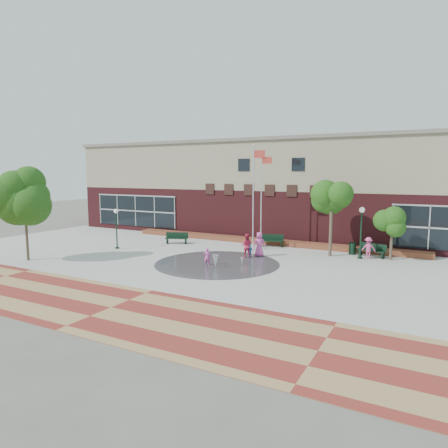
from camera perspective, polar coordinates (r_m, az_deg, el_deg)
The scene contains 24 objects.
ground at distance 24.55m, azimuth -4.41°, elevation -7.09°, with size 120.00×120.00×0.00m, color #666056.
plaza_concrete at distance 27.91m, azimuth -0.00°, elevation -5.29°, with size 46.00×18.00×0.01m, color #A8A8A0.
paver_band at distance 19.26m, azimuth -15.85°, elevation -11.44°, with size 46.00×6.00×0.01m, color maroon.
splash_pad at distance 27.05m, azimuth -1.00°, elevation -5.70°, with size 8.40×8.40×0.01m, color #383A3D.
library_building at distance 39.68m, azimuth 9.20°, elevation 5.13°, with size 44.40×10.40×9.20m.
flower_bed at distance 34.68m, azimuth 5.90°, elevation -2.84°, with size 26.00×1.20×0.40m, color #AB1129.
flagpole_left at distance 31.24m, azimuth 5.41°, elevation 4.00°, with size 0.91×0.15×7.73m.
flagpole_right at distance 31.41m, azimuth 4.28°, elevation 4.63°, with size 1.02×0.17×8.29m.
lamp_left at distance 33.16m, azimuth -15.12°, elevation -0.02°, with size 0.34×0.34×3.23m.
lamp_right at distance 29.81m, azimuth 19.01°, elevation -0.39°, with size 0.39×0.39×3.71m.
bench_left at distance 34.71m, azimuth -6.79°, elevation -2.31°, with size 2.02×1.19×0.98m.
bench_mid at distance 33.35m, azimuth 6.74°, elevation -2.68°, with size 2.13×1.18×1.03m.
bench_right at distance 30.96m, azimuth 20.34°, elevation -3.89°, with size 2.09×1.08×1.01m.
trash_can at distance 31.47m, azimuth 17.86°, elevation -3.35°, with size 0.56×0.56×0.92m.
tree_big_left at distance 30.67m, azimuth -26.66°, elevation 3.97°, with size 4.13×4.13×6.60m.
tree_mid at distance 29.88m, azimuth 15.13°, elevation 2.98°, with size 3.23×3.23×5.45m.
tree_small_right at distance 30.15m, azimuth 22.92°, elevation 0.19°, with size 2.13×2.13×3.64m.
water_jet_a at distance 26.05m, azimuth -1.23°, elevation -6.22°, with size 0.41×0.41×0.80m, color white.
water_jet_b at distance 26.83m, azimuth 2.56°, elevation -5.83°, with size 0.21×0.21×0.47m, color white.
child_splash at distance 26.43m, azimuth -2.42°, elevation -4.70°, with size 0.43×0.29×1.19m, color #D84FAA.
adult_red at distance 28.89m, azimuth 3.24°, elevation -3.11°, with size 0.85×0.66×1.75m, color #CF2B4B.
adult_pink at distance 29.26m, azimuth 5.07°, elevation -2.92°, with size 0.89×0.58×1.82m, color #DC4D9F.
child_blue at distance 28.81m, azimuth 3.73°, elevation -3.87°, with size 0.60×0.25×1.03m, color #3069AB.
person_bench at distance 30.19m, azimuth 19.92°, elevation -3.26°, with size 1.01×0.58×1.57m, color #E14C8D.
Camera 1 is at (12.77, -20.06, 6.11)m, focal length 32.00 mm.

